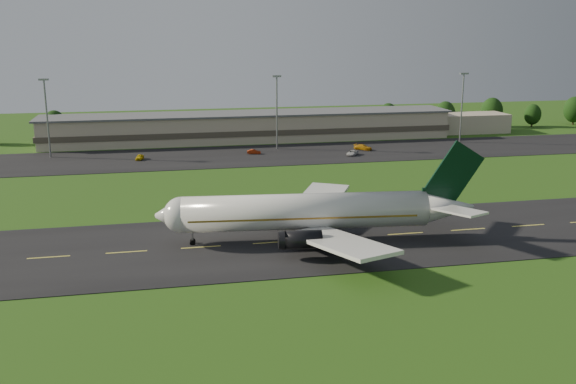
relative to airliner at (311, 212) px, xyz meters
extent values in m
plane|color=#224711|center=(4.86, 0.09, -4.66)|extent=(360.00, 360.00, 0.00)
cube|color=black|center=(4.86, 0.09, -4.61)|extent=(220.00, 30.00, 0.10)
cube|color=black|center=(4.86, 72.09, -4.61)|extent=(260.00, 30.00, 0.10)
cylinder|color=silver|center=(-0.85, 0.09, 0.14)|extent=(38.37, 9.41, 5.60)
sphere|color=silver|center=(-19.75, 2.00, 0.14)|extent=(5.60, 5.60, 5.60)
cone|color=silver|center=(-21.74, 2.21, 0.14)|extent=(4.52, 5.75, 5.38)
cone|color=silver|center=(21.53, -2.18, 0.14)|extent=(9.51, 6.37, 5.49)
cube|color=olive|center=(-1.35, 0.14, -0.21)|extent=(35.39, 9.14, 0.28)
cube|color=black|center=(-20.35, 2.06, 0.69)|extent=(2.29, 3.19, 0.65)
cube|color=silver|center=(1.52, -11.21, -1.36)|extent=(12.58, 20.21, 2.20)
cube|color=silver|center=(3.74, 10.68, -1.36)|extent=(15.50, 19.95, 2.20)
cube|color=silver|center=(21.03, -7.16, 1.04)|extent=(6.92, 9.38, 0.91)
cube|color=silver|center=(22.04, 2.79, 1.04)|extent=(8.05, 9.29, 0.91)
cube|color=black|center=(20.04, -2.03, 1.94)|extent=(5.03, 1.05, 3.00)
cube|color=black|center=(22.53, -2.29, 5.64)|extent=(9.43, 1.40, 10.55)
cylinder|color=black|center=(-3.15, -7.72, -1.76)|extent=(5.84, 3.25, 2.70)
cylinder|color=black|center=(-1.54, 8.20, -1.76)|extent=(5.84, 3.25, 2.70)
cube|color=tan|center=(4.86, 96.09, -0.66)|extent=(120.00, 15.00, 8.00)
cube|color=#4C4438|center=(4.86, 96.09, -1.46)|extent=(121.00, 15.40, 1.60)
cube|color=#595B60|center=(4.86, 96.09, 3.49)|extent=(122.00, 16.00, 0.50)
cube|color=tan|center=(74.86, 98.09, -1.66)|extent=(28.00, 11.00, 6.00)
cylinder|color=gray|center=(-50.14, 80.09, 5.34)|extent=(0.44, 0.44, 20.00)
cube|color=gray|center=(-50.14, 80.09, 15.44)|extent=(2.40, 1.20, 0.50)
cylinder|color=gray|center=(9.86, 80.09, 5.34)|extent=(0.44, 0.44, 20.00)
cube|color=gray|center=(9.86, 80.09, 15.44)|extent=(2.40, 1.20, 0.50)
cylinder|color=gray|center=(64.86, 80.09, 5.34)|extent=(0.44, 0.44, 20.00)
cube|color=gray|center=(64.86, 80.09, 15.44)|extent=(2.40, 1.20, 0.50)
cylinder|color=black|center=(-52.17, 105.22, -3.18)|extent=(0.56, 0.56, 2.95)
ellipsoid|color=black|center=(-52.17, 105.22, 0.43)|extent=(6.89, 6.89, 8.62)
cylinder|color=black|center=(-32.10, 106.13, -3.49)|extent=(0.56, 0.56, 2.35)
ellipsoid|color=black|center=(-32.10, 106.13, -0.62)|extent=(5.48, 5.48, 6.85)
cylinder|color=black|center=(52.58, 107.55, -3.26)|extent=(0.56, 0.56, 2.81)
ellipsoid|color=black|center=(52.58, 107.55, 0.18)|extent=(6.56, 6.56, 8.20)
cylinder|color=black|center=(72.37, 106.54, -3.21)|extent=(0.56, 0.56, 2.90)
ellipsoid|color=black|center=(72.37, 106.54, 0.34)|extent=(6.78, 6.78, 8.47)
cylinder|color=black|center=(89.97, 107.44, -3.09)|extent=(0.56, 0.56, 3.14)
ellipsoid|color=black|center=(89.97, 107.44, 0.75)|extent=(7.34, 7.34, 9.17)
cylinder|color=black|center=(104.13, 105.14, -3.45)|extent=(0.56, 0.56, 2.42)
ellipsoid|color=black|center=(104.13, 105.14, -0.48)|extent=(5.66, 5.66, 7.07)
cylinder|color=black|center=(120.86, 106.25, -3.11)|extent=(0.56, 0.56, 3.10)
ellipsoid|color=black|center=(120.86, 106.25, 0.68)|extent=(7.23, 7.23, 9.04)
imported|color=#DCBE0C|center=(-27.37, 71.93, -3.90)|extent=(2.39, 4.14, 1.33)
imported|color=maroon|center=(2.42, 73.76, -3.96)|extent=(3.83, 2.12, 1.20)
imported|color=silver|center=(27.61, 66.78, -3.94)|extent=(4.35, 4.86, 1.25)
imported|color=#CA850B|center=(32.85, 73.66, -3.82)|extent=(5.15, 4.94, 1.47)
camera|label=1|loc=(-22.96, -93.04, 27.32)|focal=40.00mm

